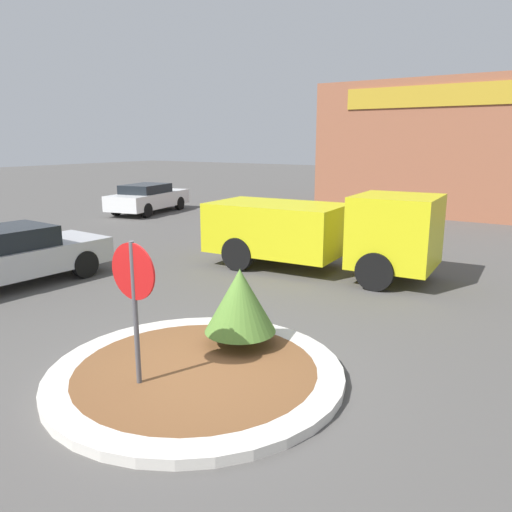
% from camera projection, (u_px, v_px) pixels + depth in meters
% --- Properties ---
extents(ground_plane, '(120.00, 120.00, 0.00)m').
position_uv_depth(ground_plane, '(197.00, 377.00, 7.33)').
color(ground_plane, '#514F4C').
extents(traffic_island, '(4.32, 4.32, 0.14)m').
position_uv_depth(traffic_island, '(196.00, 373.00, 7.32)').
color(traffic_island, beige).
rests_on(traffic_island, ground_plane).
extents(stop_sign, '(0.77, 0.07, 2.13)m').
position_uv_depth(stop_sign, '(134.00, 289.00, 6.57)').
color(stop_sign, '#4C4C51').
rests_on(stop_sign, ground_plane).
extents(island_shrub, '(1.16, 1.16, 1.27)m').
position_uv_depth(island_shrub, '(240.00, 300.00, 7.99)').
color(island_shrub, brown).
rests_on(island_shrub, traffic_island).
extents(utility_truck, '(6.10, 2.47, 2.12)m').
position_uv_depth(utility_truck, '(320.00, 230.00, 13.02)').
color(utility_truck, gold).
rests_on(utility_truck, ground_plane).
extents(storefront_building, '(10.81, 6.07, 6.07)m').
position_uv_depth(storefront_building, '(444.00, 148.00, 24.16)').
color(storefront_building, '#93563D').
rests_on(storefront_building, ground_plane).
extents(parked_sedan_silver, '(2.10, 4.59, 1.41)m').
position_uv_depth(parked_sedan_silver, '(10.00, 255.00, 11.87)').
color(parked_sedan_silver, '#B7B7BC').
rests_on(parked_sedan_silver, ground_plane).
extents(parked_sedan_white, '(2.66, 4.87, 1.38)m').
position_uv_depth(parked_sedan_white, '(148.00, 198.00, 23.96)').
color(parked_sedan_white, silver).
rests_on(parked_sedan_white, ground_plane).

